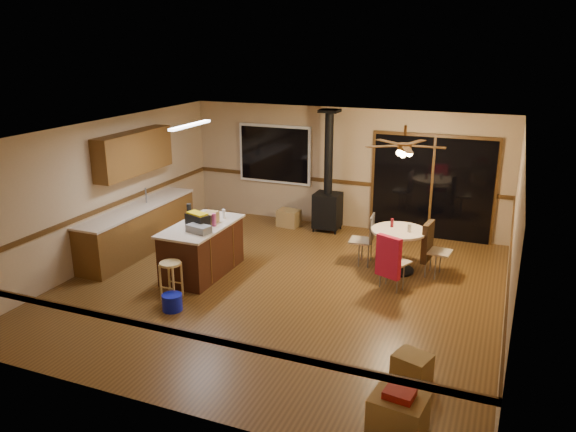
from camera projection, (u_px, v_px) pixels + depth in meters
The scene contains 35 objects.
floor at pixel (281, 286), 9.41m from camera, with size 7.00×7.00×0.00m, color brown.
ceiling at pixel (281, 132), 8.63m from camera, with size 7.00×7.00×0.00m, color silver.
wall_back at pixel (344, 168), 12.11m from camera, with size 7.00×7.00×0.00m, color tan.
wall_front at pixel (153, 302), 5.93m from camera, with size 7.00×7.00×0.00m, color tan.
wall_left at pixel (105, 191), 10.28m from camera, with size 7.00×7.00×0.00m, color tan.
wall_right at pixel (514, 240), 7.77m from camera, with size 7.00×7.00×0.00m, color tan.
chair_rail at pixel (281, 230), 9.11m from camera, with size 7.00×7.00×0.08m, color #482C12, non-canonical shape.
window at pixel (275, 154), 12.58m from camera, with size 1.72×0.10×1.32m, color black.
sliding_door at pixel (432, 188), 11.46m from camera, with size 2.52×0.10×2.10m, color black.
lower_cabinets at pixel (139, 230), 10.87m from camera, with size 0.60×3.00×0.86m, color brown.
countertop at pixel (137, 208), 10.74m from camera, with size 0.64×3.04×0.04m, color beige.
upper_cabinets at pixel (134, 153), 10.65m from camera, with size 0.35×2.00×0.80m, color brown.
kitchen_island at pixel (202, 249), 9.81m from camera, with size 0.88×1.68×0.90m.
wood_stove at pixel (328, 198), 11.96m from camera, with size 0.55×0.50×2.52m.
ceiling_fan at pixel (404, 149), 9.37m from camera, with size 0.24×0.24×0.55m.
fluorescent_strip at pixel (190, 125), 9.55m from camera, with size 0.10×1.20×0.04m, color white.
toolbox_grey at pixel (199, 229), 9.28m from camera, with size 0.40×0.22×0.12m, color slate.
toolbox_black at pixel (198, 221), 9.52m from camera, with size 0.42×0.22×0.23m, color black.
toolbox_yellow_lid at pixel (197, 213), 9.48m from camera, with size 0.36×0.19×0.03m, color gold.
box_on_island at pixel (210, 218), 9.75m from camera, with size 0.22×0.29×0.20m, color olive.
bottle_dark at pixel (189, 212), 9.88m from camera, with size 0.09×0.09×0.30m, color black.
bottle_pink at pixel (214, 220), 9.59m from camera, with size 0.07×0.07×0.22m, color #D84C8C.
bottle_white at pixel (224, 214), 10.02m from camera, with size 0.06×0.06×0.17m, color white.
bar_stool at pixel (171, 280), 8.90m from camera, with size 0.34×0.34×0.61m, color #D9BB72.
blue_bucket at pixel (172, 302), 8.55m from camera, with size 0.31×0.31×0.26m, color #0D16BB.
dining_table at pixel (398, 243), 9.88m from camera, with size 0.97×0.97×0.78m.
glass_red at pixel (392, 223), 9.92m from camera, with size 0.06×0.06×0.16m, color #590C14.
glass_cream at pixel (409, 228), 9.67m from camera, with size 0.06×0.06×0.14m, color beige.
chair_left at pixel (367, 234), 10.17m from camera, with size 0.44×0.43×0.51m.
chair_near at pixel (389, 257), 9.08m from camera, with size 0.57×0.59×0.70m.
chair_right at pixel (429, 242), 9.73m from camera, with size 0.51×0.47×0.70m.
box_under_window at pixel (289, 218), 12.41m from camera, with size 0.46×0.37×0.37m, color olive.
box_corner_a at pixel (398, 414), 5.86m from camera, with size 0.56×0.47×0.42m, color olive.
box_corner_b at pixel (412, 367), 6.78m from camera, with size 0.42×0.36×0.34m, color olive.
box_small_red at pixel (400, 394), 5.78m from camera, with size 0.30×0.25×0.08m, color maroon.
Camera 1 is at (3.34, -7.95, 3.95)m, focal length 35.00 mm.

